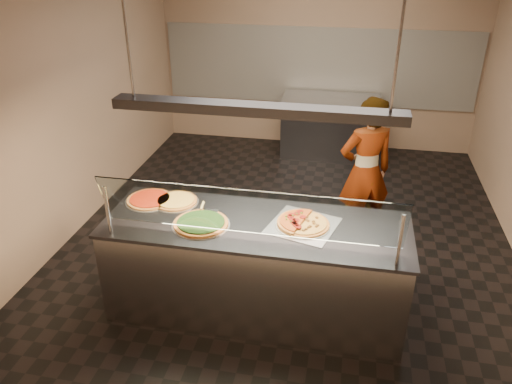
% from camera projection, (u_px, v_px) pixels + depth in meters
% --- Properties ---
extents(ground, '(5.00, 6.00, 0.02)m').
position_uv_depth(ground, '(289.00, 235.00, 5.89)').
color(ground, black).
rests_on(ground, ground).
extents(wall_back, '(5.00, 0.02, 3.00)m').
position_uv_depth(wall_back, '(318.00, 53.00, 7.82)').
color(wall_back, '#9C7D65').
rests_on(wall_back, ground).
extents(wall_front, '(5.00, 0.02, 3.00)m').
position_uv_depth(wall_front, '(220.00, 292.00, 2.57)').
color(wall_front, '#9C7D65').
rests_on(wall_front, ground).
extents(wall_left, '(0.02, 6.00, 3.00)m').
position_uv_depth(wall_left, '(73.00, 99.00, 5.63)').
color(wall_left, '#9C7D65').
rests_on(wall_left, ground).
extents(tile_band, '(4.90, 0.02, 1.20)m').
position_uv_depth(tile_band, '(317.00, 66.00, 7.89)').
color(tile_band, silver).
rests_on(tile_band, wall_back).
extents(serving_counter, '(2.65, 0.94, 0.93)m').
position_uv_depth(serving_counter, '(256.00, 267.00, 4.51)').
color(serving_counter, '#B7B7BC').
rests_on(serving_counter, ground).
extents(sneeze_guard, '(2.41, 0.18, 0.54)m').
position_uv_depth(sneeze_guard, '(248.00, 213.00, 3.87)').
color(sneeze_guard, '#B7B7BC').
rests_on(sneeze_guard, serving_counter).
extents(perforated_tray, '(0.66, 0.66, 0.01)m').
position_uv_depth(perforated_tray, '(303.00, 225.00, 4.27)').
color(perforated_tray, silver).
rests_on(perforated_tray, serving_counter).
extents(half_pizza_pepperoni, '(0.33, 0.48, 0.05)m').
position_uv_depth(half_pizza_pepperoni, '(291.00, 221.00, 4.27)').
color(half_pizza_pepperoni, '#935423').
rests_on(half_pizza_pepperoni, perforated_tray).
extents(half_pizza_sausage, '(0.33, 0.48, 0.04)m').
position_uv_depth(half_pizza_sausage, '(315.00, 224.00, 4.24)').
color(half_pizza_sausage, '#935423').
rests_on(half_pizza_sausage, perforated_tray).
extents(pizza_spinach, '(0.50, 0.50, 0.03)m').
position_uv_depth(pizza_spinach, '(201.00, 223.00, 4.27)').
color(pizza_spinach, silver).
rests_on(pizza_spinach, serving_counter).
extents(pizza_cheese, '(0.42, 0.42, 0.03)m').
position_uv_depth(pizza_cheese, '(176.00, 201.00, 4.64)').
color(pizza_cheese, silver).
rests_on(pizza_cheese, serving_counter).
extents(pizza_tomato, '(0.45, 0.45, 0.03)m').
position_uv_depth(pizza_tomato, '(150.00, 199.00, 4.67)').
color(pizza_tomato, silver).
rests_on(pizza_tomato, serving_counter).
extents(pizza_spatula, '(0.20, 0.23, 0.02)m').
position_uv_depth(pizza_spatula, '(206.00, 208.00, 4.48)').
color(pizza_spatula, '#B7B7BC').
rests_on(pizza_spatula, pizza_spinach).
extents(prep_table, '(1.50, 0.74, 0.93)m').
position_uv_depth(prep_table, '(329.00, 126.00, 7.85)').
color(prep_table, '#343439').
rests_on(prep_table, ground).
extents(worker, '(0.73, 0.63, 1.69)m').
position_uv_depth(worker, '(365.00, 172.00, 5.43)').
color(worker, '#2C2732').
rests_on(worker, ground).
extents(heat_lamp_housing, '(2.30, 0.18, 0.08)m').
position_uv_depth(heat_lamp_housing, '(256.00, 109.00, 3.83)').
color(heat_lamp_housing, '#343439').
rests_on(heat_lamp_housing, ceiling).
extents(lamp_rod_left, '(0.02, 0.02, 1.01)m').
position_uv_depth(lamp_rod_left, '(126.00, 32.00, 3.76)').
color(lamp_rod_left, '#B7B7BC').
rests_on(lamp_rod_left, ceiling).
extents(lamp_rod_right, '(0.02, 0.02, 1.01)m').
position_uv_depth(lamp_rod_right, '(399.00, 41.00, 3.41)').
color(lamp_rod_right, '#B7B7BC').
rests_on(lamp_rod_right, ceiling).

